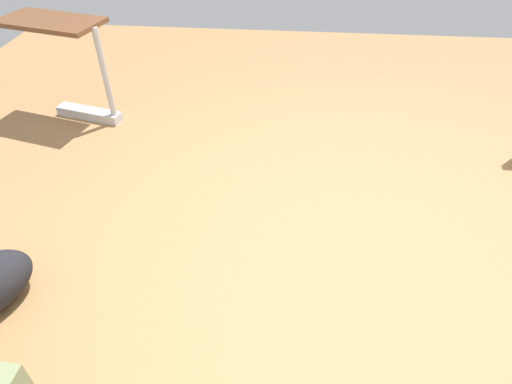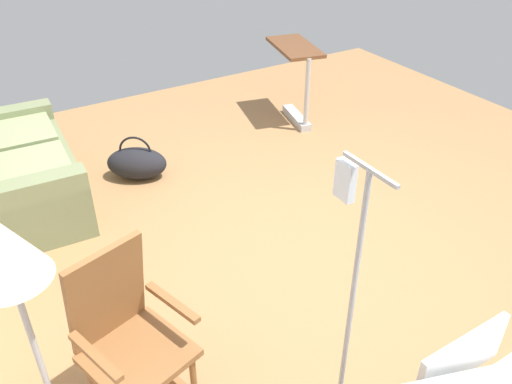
% 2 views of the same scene
% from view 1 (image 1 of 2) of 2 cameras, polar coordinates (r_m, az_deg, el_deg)
% --- Properties ---
extents(ground_plane, '(7.18, 7.18, 0.00)m').
position_cam_1_polar(ground_plane, '(2.84, 6.51, -4.46)').
color(ground_plane, '#9E7247').
extents(overbed_table, '(0.88, 0.58, 0.84)m').
position_cam_1_polar(overbed_table, '(4.02, -23.13, 15.66)').
color(overbed_table, '#B2B5BA').
rests_on(overbed_table, ground).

